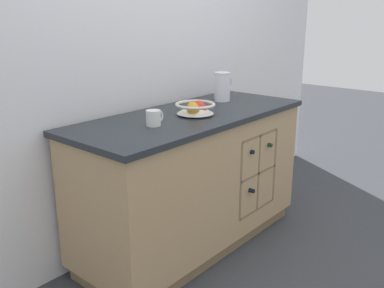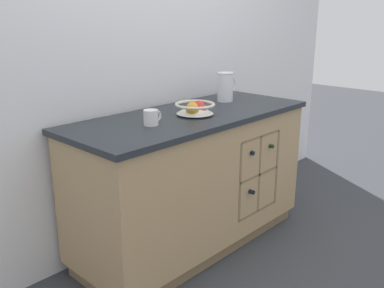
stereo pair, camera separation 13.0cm
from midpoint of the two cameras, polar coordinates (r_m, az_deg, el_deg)
ground_plane at (r=3.02m, az=-1.27°, el=-13.03°), size 14.00×14.00×0.00m
back_wall at (r=2.89m, az=-7.19°, el=12.22°), size 4.40×0.06×2.55m
kitchen_island at (r=2.81m, az=-1.24°, el=-4.83°), size 1.67×0.67×0.91m
fruit_bowl at (r=2.63m, az=-0.96°, el=4.87°), size 0.25×0.25×0.09m
white_pitcher at (r=3.06m, az=2.89°, el=7.74°), size 0.18×0.12×0.21m
ceramic_mug at (r=2.39m, az=-6.66°, el=3.47°), size 0.12×0.08×0.09m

